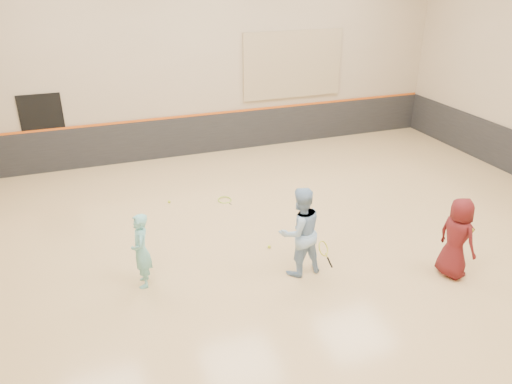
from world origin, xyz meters
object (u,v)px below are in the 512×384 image
object	(u,v)px
girl	(141,251)
spare_racket	(225,198)
young_man	(457,238)
instructor	(300,232)

from	to	relation	value
girl	spare_racket	xyz separation A→B (m)	(2.39, 2.85, -0.65)
girl	spare_racket	bearing A→B (deg)	146.34
young_man	instructor	bearing A→B (deg)	58.59
spare_racket	girl	bearing A→B (deg)	-130.04
instructor	young_man	size ratio (longest dim) A/B	1.11
young_man	girl	bearing A→B (deg)	63.23
young_man	spare_racket	world-z (taller)	young_man
girl	spare_racket	distance (m)	3.77
girl	instructor	distance (m)	2.87
instructor	young_man	xyz separation A→B (m)	(2.66, -1.06, -0.09)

